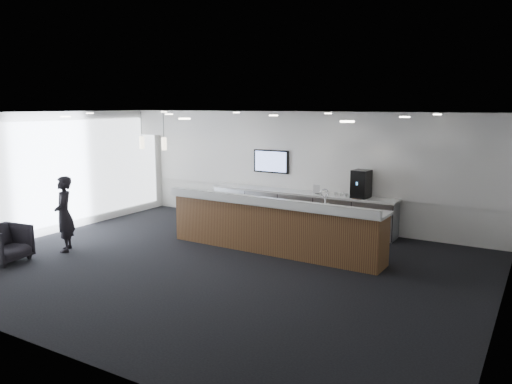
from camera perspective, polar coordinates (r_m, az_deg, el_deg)
The scene contains 25 objects.
ground at distance 10.07m, azimuth -4.15°, elevation -8.36°, with size 10.00×10.00×0.00m, color black.
ceiling at distance 9.56m, azimuth -4.38°, elevation 8.98°, with size 10.00×8.00×0.02m, color black.
back_wall at distance 13.15m, azimuth 5.76°, elevation 2.64°, with size 10.00×0.02×3.00m, color white.
left_wall at distance 13.19m, azimuth -22.40°, elevation 1.97°, with size 0.02×8.00×3.00m, color white.
right_wall at distance 8.02m, azimuth 26.56°, elevation -3.03°, with size 0.02×8.00×3.00m, color white.
soffit_bulkhead at distance 12.64m, azimuth 4.98°, elevation 7.60°, with size 10.00×0.90×0.70m, color white.
alcove_panel at distance 13.11m, azimuth 5.71°, elevation 3.06°, with size 9.80×0.06×1.40m, color white.
window_blinds_wall at distance 13.16m, azimuth -22.29°, elevation 1.96°, with size 0.04×7.36×2.55m, color silver.
back_credenza at distance 12.99m, azimuth 5.01°, elevation -2.00°, with size 5.06×0.66×0.95m.
wall_tv at distance 13.49m, azimuth 1.74°, elevation 3.52°, with size 1.05×0.08×0.62m.
pendant_left at distance 11.72m, azimuth -11.75°, elevation 5.29°, with size 0.12×0.12×0.30m, color beige.
pendant_right at distance 12.21m, azimuth -14.19°, elevation 5.37°, with size 0.12×0.12×0.30m, color beige.
ceiling_can_lights at distance 9.56m, azimuth -4.37°, elevation 8.80°, with size 7.00×5.00×0.02m, color white, non-canonical shape.
service_counter at distance 10.82m, azimuth 1.96°, elevation -3.87°, with size 5.00×0.94×1.49m.
coffee_machine at distance 12.23m, azimuth 11.93°, elevation 0.90°, with size 0.42×0.53×0.67m.
info_sign_left at distance 12.62m, azimuth 6.94°, elevation 0.33°, with size 0.17×0.02×0.24m, color white.
info_sign_right at distance 12.29m, azimuth 10.93°, elevation -0.10°, with size 0.16×0.02×0.21m, color white.
armchair at distance 11.38m, azimuth -26.76°, elevation -5.30°, with size 0.80×0.82×0.75m, color black.
lounge_guest at distance 11.58m, azimuth -21.08°, elevation -2.36°, with size 0.60×0.40×1.65m, color black.
cup_0 at distance 12.21m, azimuth 12.10°, elevation -0.47°, with size 0.10×0.10×0.09m, color white.
cup_1 at distance 12.26m, azimuth 11.48°, elevation -0.42°, with size 0.10×0.10×0.09m, color white.
cup_2 at distance 12.30m, azimuth 10.87°, elevation -0.36°, with size 0.10×0.10×0.09m, color white.
cup_3 at distance 12.35m, azimuth 10.26°, elevation -0.30°, with size 0.10×0.10×0.09m, color white.
cup_4 at distance 12.40m, azimuth 9.65°, elevation -0.24°, with size 0.10×0.10×0.09m, color white.
cup_5 at distance 12.45m, azimuth 9.05°, elevation -0.18°, with size 0.10×0.10×0.09m, color white.
Camera 1 is at (5.48, -7.83, 3.15)m, focal length 35.00 mm.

